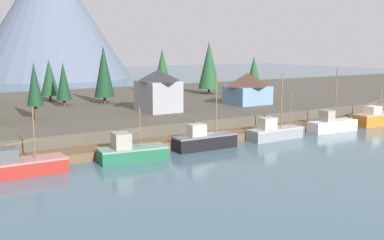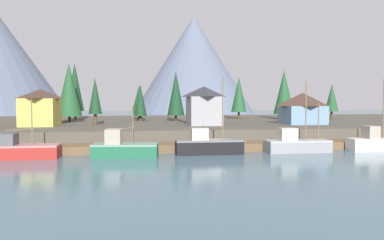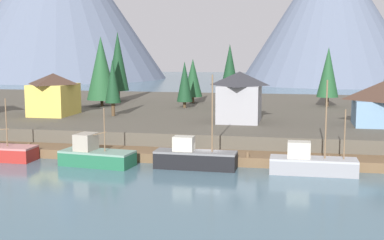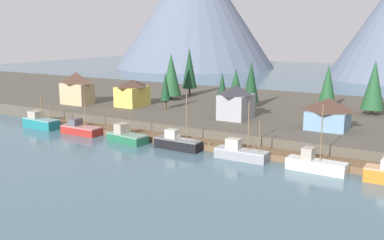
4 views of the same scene
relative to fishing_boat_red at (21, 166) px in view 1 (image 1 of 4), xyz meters
name	(u,v)px [view 1 (image 1 of 4)]	position (x,y,z in m)	size (l,w,h in m)	color
ground_plane	(138,127)	(22.92, 21.59, -1.48)	(400.00, 400.00, 1.00)	#476675
dock	(197,139)	(22.92, 3.57, -0.47)	(80.00, 4.00, 1.60)	brown
shoreline_bank	(110,108)	(22.92, 33.59, 0.27)	(400.00, 56.00, 2.50)	#4C473D
mountain_central_peak	(50,15)	(42.23, 142.41, 23.99)	(62.90, 62.90, 49.93)	slate
fishing_boat_red	(21,166)	(0.00, 0.00, 0.00)	(8.20, 2.89, 6.68)	maroon
fishing_boat_green	(131,152)	(11.55, -0.50, 0.08)	(7.84, 3.90, 5.99)	#1E5B3D
fishing_boat_black	(204,140)	(21.75, 0.21, 0.11)	(8.22, 2.52, 9.39)	black
fishing_boat_grey	(274,132)	(33.17, 0.16, 0.04)	(8.20, 2.60, 9.00)	gray
fishing_boat_white	(332,124)	(44.58, 0.12, 0.06)	(8.27, 2.70, 9.45)	silver
fishing_boat_orange	(376,118)	(55.05, 0.13, 0.16)	(8.21, 2.65, 6.39)	#CC6B1E
house_grey	(158,90)	(24.35, 17.10, 4.84)	(5.54, 6.84, 6.51)	gray
house_blue	(247,88)	(41.93, 16.89, 4.34)	(7.08, 6.28, 5.50)	#6689A8
conifer_near_right	(162,68)	(36.47, 38.08, 7.16)	(3.53, 3.53, 9.72)	#4C3823
conifer_mid_left	(104,72)	(21.17, 31.62, 7.17)	(3.57, 3.57, 10.19)	#4C3823
conifer_back_left	(49,77)	(13.67, 39.61, 5.92)	(3.31, 3.31, 7.72)	#4C3823
conifer_back_right	(209,65)	(46.24, 35.31, 7.65)	(4.55, 4.55, 11.10)	#4C3823
conifer_centre	(34,84)	(6.24, 19.55, 6.37)	(2.22, 2.22, 7.95)	#4C3823
conifer_far_left	(63,81)	(13.91, 31.72, 5.73)	(2.53, 2.53, 7.44)	#4C3823
conifer_far_right	(254,70)	(56.66, 33.02, 6.37)	(2.93, 2.93, 8.01)	#4C3823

